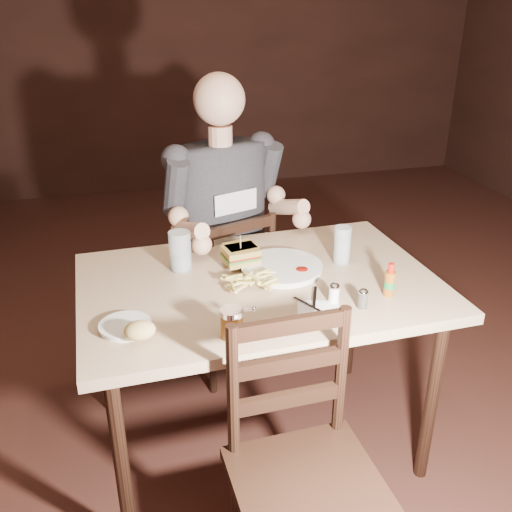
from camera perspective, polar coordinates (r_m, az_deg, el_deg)
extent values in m
plane|color=black|center=(2.59, 1.27, -17.35)|extent=(7.00, 7.00, 0.00)
plane|color=#391F19|center=(5.37, -9.69, 21.11)|extent=(6.00, 0.00, 6.00)
cube|color=tan|center=(2.11, 0.35, -3.02)|extent=(1.32, 0.90, 0.04)
cylinder|color=black|center=(1.99, -13.30, -19.60)|extent=(0.05, 0.05, 0.73)
cylinder|color=black|center=(2.54, -14.45, -8.73)|extent=(0.05, 0.05, 0.73)
cylinder|color=black|center=(2.27, 17.15, -13.58)|extent=(0.05, 0.05, 0.73)
cylinder|color=black|center=(2.77, 9.56, -5.21)|extent=(0.05, 0.05, 0.73)
cylinder|color=white|center=(2.18, 2.57, -1.23)|extent=(0.31, 0.31, 0.02)
ellipsoid|color=maroon|center=(2.14, 4.61, -1.33)|extent=(0.05, 0.05, 0.01)
cylinder|color=silver|center=(2.18, -7.59, 0.51)|extent=(0.09, 0.09, 0.15)
cylinder|color=silver|center=(2.24, 8.61, 1.10)|extent=(0.07, 0.07, 0.15)
cube|color=white|center=(1.93, 6.28, -5.44)|extent=(0.17, 0.17, 0.00)
cube|color=silver|center=(1.93, 5.85, -5.23)|extent=(0.10, 0.18, 0.00)
cube|color=silver|center=(2.00, 5.89, -4.08)|extent=(0.07, 0.14, 0.00)
cylinder|color=white|center=(1.86, -12.94, -6.93)|extent=(0.17, 0.17, 0.01)
ellipsoid|color=tan|center=(1.77, -11.56, -7.30)|extent=(0.10, 0.08, 0.06)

